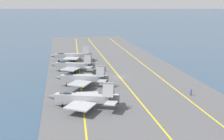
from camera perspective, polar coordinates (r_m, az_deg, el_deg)
name	(u,v)px	position (r m, az deg, el deg)	size (l,w,h in m)	color
ground_plane	(120,78)	(88.77, 1.54, -1.65)	(2000.00, 2000.00, 0.00)	#334C66
carrier_deck	(120,77)	(88.72, 1.54, -1.53)	(215.12, 45.10, 0.40)	#565659
deck_stripe_foul_line	(157,75)	(92.01, 9.11, -1.01)	(193.60, 0.36, 0.01)	yellow
deck_stripe_centerline	(120,77)	(88.66, 1.54, -1.40)	(193.60, 0.36, 0.01)	yellow
deck_stripe_edge_line	(80,79)	(86.97, -6.48, -1.78)	(193.60, 0.36, 0.01)	yellow
parked_jet_nearest	(84,98)	(62.71, -5.74, -5.73)	(12.77, 16.62, 5.92)	#A8AAAF
parked_jet_second	(83,78)	(78.17, -6.01, -1.68)	(13.06, 15.31, 5.97)	#9EA3A8
parked_jet_third	(73,65)	(95.59, -7.92, 0.97)	(12.77, 15.68, 5.97)	#93999E
parked_jet_fourth	(72,56)	(112.90, -8.18, 2.92)	(12.94, 16.84, 5.75)	#A8AAAF
crew_red_vest	(105,69)	(95.42, -1.34, 0.29)	(0.41, 0.30, 1.79)	#383328
crew_blue_vest	(191,92)	(73.73, 15.78, -4.28)	(0.43, 0.46, 1.76)	#232328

